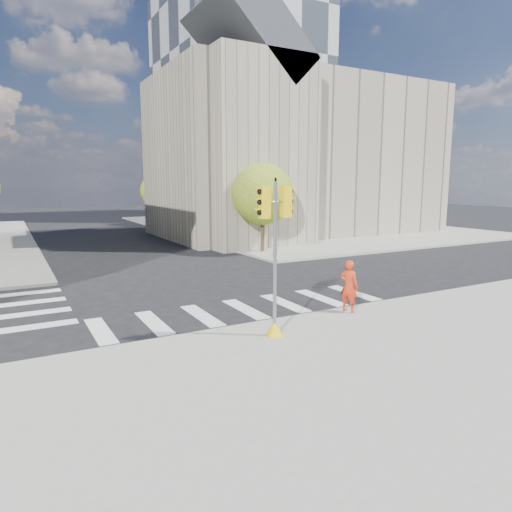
# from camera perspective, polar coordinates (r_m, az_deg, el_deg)

# --- Properties ---
(ground) EXTENTS (160.00, 160.00, 0.00)m
(ground) POSITION_cam_1_polar(r_m,az_deg,el_deg) (19.53, -3.83, -5.20)
(ground) COLOR black
(ground) RESTS_ON ground
(sidewalk_near) EXTENTS (30.00, 14.00, 0.15)m
(sidewalk_near) POSITION_cam_1_polar(r_m,az_deg,el_deg) (11.14, 22.08, -16.88)
(sidewalk_near) COLOR gray
(sidewalk_near) RESTS_ON ground
(sidewalk_far_right) EXTENTS (28.00, 40.00, 0.15)m
(sidewalk_far_right) POSITION_cam_1_polar(r_m,az_deg,el_deg) (51.65, 4.09, 3.86)
(sidewalk_far_right) COLOR gray
(sidewalk_far_right) RESTS_ON ground
(civic_building) EXTENTS (26.00, 16.00, 19.39)m
(civic_building) POSITION_cam_1_polar(r_m,az_deg,el_deg) (43.32, 4.25, 12.36)
(civic_building) COLOR gray
(civic_building) RESTS_ON ground
(office_tower) EXTENTS (20.00, 18.00, 30.00)m
(office_tower) POSITION_cam_1_polar(r_m,az_deg,el_deg) (67.09, -2.05, 17.89)
(office_tower) COLOR #9EA0A3
(office_tower) RESTS_ON ground
(tree_re_near) EXTENTS (4.20, 4.20, 6.16)m
(tree_re_near) POSITION_cam_1_polar(r_m,az_deg,el_deg) (31.26, 0.83, 7.73)
(tree_re_near) COLOR #382616
(tree_re_near) RESTS_ON ground
(tree_re_mid) EXTENTS (4.60, 4.60, 6.66)m
(tree_re_mid) POSITION_cam_1_polar(r_m,az_deg,el_deg) (42.10, -7.37, 8.44)
(tree_re_mid) COLOR #382616
(tree_re_mid) RESTS_ON ground
(tree_re_far) EXTENTS (4.00, 4.00, 5.88)m
(tree_re_far) POSITION_cam_1_polar(r_m,az_deg,el_deg) (53.45, -12.14, 7.94)
(tree_re_far) COLOR #382616
(tree_re_far) RESTS_ON ground
(lamp_near) EXTENTS (0.35, 0.18, 8.11)m
(lamp_near) POSITION_cam_1_polar(r_m,az_deg,el_deg) (35.01, -1.73, 8.75)
(lamp_near) COLOR black
(lamp_near) RESTS_ON sidewalk_far_right
(lamp_far) EXTENTS (0.35, 0.18, 8.11)m
(lamp_far) POSITION_cam_1_polar(r_m,az_deg,el_deg) (47.90, -9.48, 8.75)
(lamp_far) COLOR black
(lamp_far) RESTS_ON sidewalk_far_right
(traffic_signal) EXTENTS (1.07, 0.56, 4.84)m
(traffic_signal) POSITION_cam_1_polar(r_m,az_deg,el_deg) (13.82, 2.38, -1.80)
(traffic_signal) COLOR #DFBA0B
(traffic_signal) RESTS_ON sidewalk_near
(photographer) EXTENTS (0.71, 0.83, 1.93)m
(photographer) POSITION_cam_1_polar(r_m,az_deg,el_deg) (16.96, 11.53, -3.70)
(photographer) COLOR red
(photographer) RESTS_ON sidewalk_near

